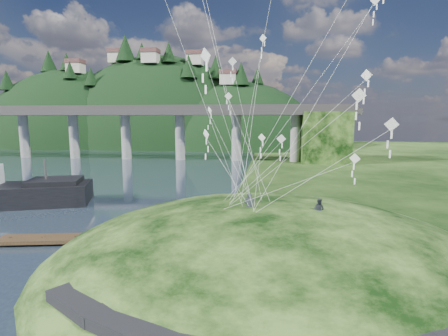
# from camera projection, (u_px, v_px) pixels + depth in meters

# --- Properties ---
(ground) EXTENTS (320.00, 320.00, 0.00)m
(ground) POSITION_uv_depth(u_px,v_px,m) (159.00, 273.00, 25.44)
(ground) COLOR black
(ground) RESTS_ON ground
(grass_hill) EXTENTS (36.00, 32.00, 13.00)m
(grass_hill) POSITION_uv_depth(u_px,v_px,m) (269.00, 286.00, 26.59)
(grass_hill) COLOR black
(grass_hill) RESTS_ON ground
(bridge) EXTENTS (160.00, 11.00, 15.00)m
(bridge) POSITION_uv_depth(u_px,v_px,m) (145.00, 124.00, 96.29)
(bridge) COLOR #2D2B2B
(bridge) RESTS_ON ground
(far_ridge) EXTENTS (153.00, 70.00, 94.50)m
(far_ridge) POSITION_uv_depth(u_px,v_px,m) (150.00, 162.00, 152.04)
(far_ridge) COLOR black
(far_ridge) RESTS_ON ground
(wooden_dock) EXTENTS (13.67, 4.71, 0.97)m
(wooden_dock) POSITION_uv_depth(u_px,v_px,m) (76.00, 238.00, 31.66)
(wooden_dock) COLOR #312214
(wooden_dock) RESTS_ON ground
(kite_flyers) EXTENTS (5.75, 0.97, 2.06)m
(kite_flyers) POSITION_uv_depth(u_px,v_px,m) (288.00, 196.00, 24.50)
(kite_flyers) COLOR #292E37
(kite_flyers) RESTS_ON ground
(kite_swarm) EXTENTS (16.52, 17.28, 18.86)m
(kite_swarm) POSITION_uv_depth(u_px,v_px,m) (273.00, 60.00, 25.93)
(kite_swarm) COLOR silver
(kite_swarm) RESTS_ON ground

